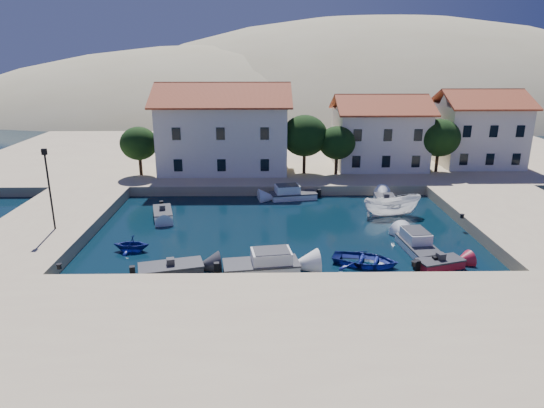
% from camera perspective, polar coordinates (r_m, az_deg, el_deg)
% --- Properties ---
extents(ground, '(400.00, 400.00, 0.00)m').
position_cam_1_polar(ground, '(30.52, 1.89, -9.77)').
color(ground, black).
rests_on(ground, ground).
extents(quay_south, '(52.00, 12.00, 1.00)m').
position_cam_1_polar(quay_south, '(25.07, 2.58, -15.04)').
color(quay_south, tan).
rests_on(quay_south, ground).
extents(quay_east, '(11.00, 20.00, 1.00)m').
position_cam_1_polar(quay_east, '(45.16, 28.20, -2.02)').
color(quay_east, tan).
rests_on(quay_east, ground).
extents(quay_west, '(8.00, 20.00, 1.00)m').
position_cam_1_polar(quay_west, '(43.20, -24.90, -2.37)').
color(quay_west, tan).
rests_on(quay_west, ground).
extents(quay_north, '(80.00, 36.00, 1.00)m').
position_cam_1_polar(quay_north, '(66.56, 2.05, 5.81)').
color(quay_north, tan).
rests_on(quay_north, ground).
extents(hills, '(254.00, 176.00, 99.00)m').
position_cam_1_polar(hills, '(156.84, 7.19, 3.57)').
color(hills, tan).
rests_on(hills, ground).
extents(building_left, '(14.70, 9.45, 9.70)m').
position_cam_1_polar(building_left, '(55.86, -5.69, 9.14)').
color(building_left, silver).
rests_on(building_left, quay_north).
extents(building_mid, '(10.50, 8.40, 8.30)m').
position_cam_1_polar(building_mid, '(58.34, 12.52, 8.46)').
color(building_mid, silver).
rests_on(building_mid, quay_north).
extents(building_right, '(9.45, 8.40, 8.80)m').
position_cam_1_polar(building_right, '(63.08, 23.11, 8.37)').
color(building_right, silver).
rests_on(building_right, quay_north).
extents(trees, '(37.30, 5.30, 6.45)m').
position_cam_1_polar(trees, '(53.67, 5.49, 7.61)').
color(trees, '#382314').
rests_on(trees, quay_north).
extents(lamppost, '(0.35, 0.25, 6.22)m').
position_cam_1_polar(lamppost, '(39.68, -24.81, 2.42)').
color(lamppost, black).
rests_on(lamppost, quay_west).
extents(bollards, '(29.36, 9.56, 0.30)m').
position_cam_1_polar(bollards, '(33.78, 6.36, -4.93)').
color(bollards, black).
rests_on(bollards, ground).
extents(motorboat_grey_sw, '(4.51, 2.88, 1.25)m').
position_cam_1_polar(motorboat_grey_sw, '(32.87, -11.79, -7.50)').
color(motorboat_grey_sw, '#333339').
rests_on(motorboat_grey_sw, ground).
extents(cabin_cruiser_south, '(5.28, 2.83, 1.60)m').
position_cam_1_polar(cabin_cruiser_south, '(32.45, -1.30, -7.10)').
color(cabin_cruiser_south, white).
rests_on(cabin_cruiser_south, ground).
extents(rowboat_south, '(5.25, 4.45, 0.92)m').
position_cam_1_polar(rowboat_south, '(34.20, 10.88, -6.96)').
color(rowboat_south, navy).
rests_on(rowboat_south, ground).
extents(motorboat_red_se, '(3.43, 2.29, 1.25)m').
position_cam_1_polar(motorboat_red_se, '(34.86, 19.16, -6.64)').
color(motorboat_red_se, maroon).
rests_on(motorboat_red_se, ground).
extents(cabin_cruiser_east, '(2.37, 4.86, 1.60)m').
position_cam_1_polar(cabin_cruiser_east, '(37.01, 16.87, -4.70)').
color(cabin_cruiser_east, white).
rests_on(cabin_cruiser_east, ground).
extents(boat_east, '(5.45, 2.63, 2.02)m').
position_cam_1_polar(boat_east, '(44.46, 13.86, -1.35)').
color(boat_east, white).
rests_on(boat_east, ground).
extents(motorboat_white_ne, '(2.22, 4.13, 1.25)m').
position_cam_1_polar(motorboat_white_ne, '(47.60, 13.27, 0.31)').
color(motorboat_white_ne, white).
rests_on(motorboat_white_ne, ground).
extents(rowboat_west, '(2.74, 2.41, 1.36)m').
position_cam_1_polar(rowboat_west, '(37.21, -16.16, -5.30)').
color(rowboat_west, navy).
rests_on(rowboat_west, ground).
extents(motorboat_white_west, '(2.36, 3.80, 1.25)m').
position_cam_1_polar(motorboat_white_west, '(44.02, -12.74, -1.05)').
color(motorboat_white_west, white).
rests_on(motorboat_white_west, ground).
extents(cabin_cruiser_north, '(4.77, 2.67, 1.60)m').
position_cam_1_polar(cabin_cruiser_north, '(48.12, 2.53, 1.19)').
color(cabin_cruiser_north, white).
rests_on(cabin_cruiser_north, ground).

